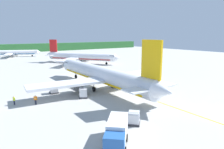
% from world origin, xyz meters
% --- Properties ---
extents(ground, '(240.00, 320.00, 0.20)m').
position_xyz_m(ground, '(0.00, 48.00, -0.10)').
color(ground, '#A8A8A3').
extents(distant_treeline, '(216.00, 6.00, 6.11)m').
position_xyz_m(distant_treeline, '(0.00, 144.49, 3.06)').
color(distant_treeline, '#28602D').
rests_on(distant_treeline, ground).
extents(airliner_foreground, '(34.69, 41.64, 11.90)m').
position_xyz_m(airliner_foreground, '(-7.10, 24.08, 3.39)').
color(airliner_foreground, silver).
rests_on(airliner_foreground, ground).
extents(airliner_mid_apron, '(27.10, 31.74, 10.53)m').
position_xyz_m(airliner_mid_apron, '(9.08, 66.84, 3.00)').
color(airliner_mid_apron, white).
rests_on(airliner_mid_apron, ground).
extents(airliner_far_taxiway, '(28.50, 24.00, 8.60)m').
position_xyz_m(airliner_far_taxiway, '(-10.43, 114.47, 2.45)').
color(airliner_far_taxiway, white).
rests_on(airliner_far_taxiway, ground).
extents(service_truck_fuel, '(5.96, 6.14, 2.83)m').
position_xyz_m(service_truck_fuel, '(-18.96, 2.24, 1.57)').
color(service_truck_fuel, '#2659A5').
rests_on(service_truck_fuel, ground).
extents(cargo_container_near, '(2.23, 2.23, 2.08)m').
position_xyz_m(cargo_container_near, '(-13.90, 20.41, 0.98)').
color(cargo_container_near, '#333338').
rests_on(cargo_container_near, ground).
extents(cargo_container_mid, '(2.47, 2.47, 2.01)m').
position_xyz_m(cargo_container_mid, '(-13.78, 5.05, 0.95)').
color(cargo_container_mid, '#333338').
rests_on(cargo_container_mid, ground).
extents(cargo_container_far, '(1.87, 1.87, 1.98)m').
position_xyz_m(cargo_container_far, '(-17.63, 27.06, 0.93)').
color(cargo_container_far, '#333338').
rests_on(cargo_container_far, ground).
extents(crew_marshaller, '(0.39, 0.58, 1.74)m').
position_xyz_m(crew_marshaller, '(2.11, 13.13, 1.03)').
color(crew_marshaller, '#191E33').
rests_on(crew_marshaller, ground).
extents(crew_loader_left, '(0.57, 0.41, 1.79)m').
position_xyz_m(crew_loader_left, '(-22.93, 21.87, 1.06)').
color(crew_loader_left, '#191E33').
rests_on(crew_loader_left, ground).
extents(crew_loader_right, '(0.36, 0.60, 1.66)m').
position_xyz_m(crew_loader_right, '(-26.19, 23.98, 0.97)').
color(crew_loader_right, '#191E33').
rests_on(crew_loader_right, ground).
extents(apron_guide_line, '(0.30, 60.00, 0.01)m').
position_xyz_m(apron_guide_line, '(-3.35, 19.65, 0.01)').
color(apron_guide_line, yellow).
rests_on(apron_guide_line, ground).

